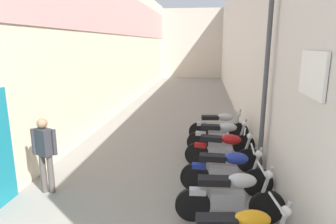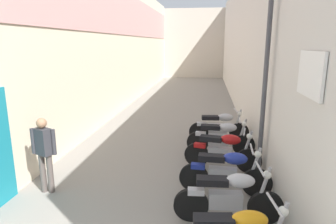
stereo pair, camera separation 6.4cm
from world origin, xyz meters
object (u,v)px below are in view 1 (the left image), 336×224
at_px(motorcycle_third, 231,195).
at_px(motorcycle_sixth, 221,137).
at_px(street_lamp, 264,48).
at_px(motorcycle_fifth, 223,150).
at_px(motorcycle_seventh, 219,126).
at_px(motorcycle_fourth, 227,171).
at_px(pedestrian_mid_alley, 45,150).

height_order(motorcycle_third, motorcycle_sixth, same).
relative_size(motorcycle_third, street_lamp, 0.37).
xyz_separation_m(motorcycle_fifth, street_lamp, (0.70, -0.36, 2.40)).
height_order(motorcycle_third, motorcycle_fifth, same).
bearing_deg(motorcycle_third, motorcycle_sixth, 90.00).
bearing_deg(motorcycle_fifth, motorcycle_seventh, 90.00).
distance_m(motorcycle_sixth, street_lamp, 2.86).
bearing_deg(motorcycle_seventh, motorcycle_fifth, -90.00).
bearing_deg(motorcycle_fourth, motorcycle_fifth, 90.01).
height_order(motorcycle_fifth, motorcycle_seventh, same).
bearing_deg(motorcycle_sixth, street_lamp, -62.99).
bearing_deg(motorcycle_sixth, motorcycle_fifth, -90.01).
bearing_deg(motorcycle_sixth, motorcycle_third, -90.00).
xyz_separation_m(motorcycle_fifth, motorcycle_seventh, (0.00, 2.11, 0.00)).
distance_m(motorcycle_sixth, motorcycle_seventh, 1.09).
relative_size(motorcycle_fourth, motorcycle_fifth, 1.01).
bearing_deg(motorcycle_fourth, street_lamp, 49.61).
distance_m(pedestrian_mid_alley, street_lamp, 4.91).
relative_size(motorcycle_fourth, motorcycle_seventh, 1.00).
bearing_deg(motorcycle_fifth, street_lamp, -27.24).
distance_m(motorcycle_fourth, pedestrian_mid_alley, 3.66).
relative_size(motorcycle_fifth, street_lamp, 0.37).
relative_size(motorcycle_third, motorcycle_fifth, 1.01).
relative_size(motorcycle_seventh, street_lamp, 0.37).
xyz_separation_m(motorcycle_sixth, pedestrian_mid_alley, (-3.62, -2.60, 0.42)).
distance_m(motorcycle_fourth, motorcycle_sixth, 2.21).
xyz_separation_m(motorcycle_seventh, street_lamp, (0.70, -2.48, 2.40)).
height_order(motorcycle_fourth, motorcycle_seventh, same).
xyz_separation_m(pedestrian_mid_alley, street_lamp, (4.32, 1.22, 1.98)).
bearing_deg(motorcycle_seventh, motorcycle_sixth, -90.00).
xyz_separation_m(motorcycle_fifth, motorcycle_sixth, (0.00, 1.02, 0.00)).
height_order(motorcycle_fourth, pedestrian_mid_alley, pedestrian_mid_alley).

